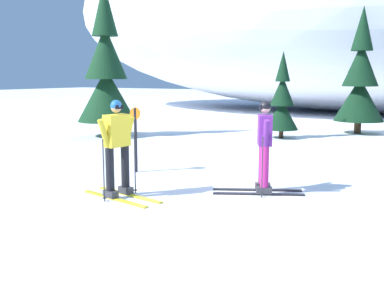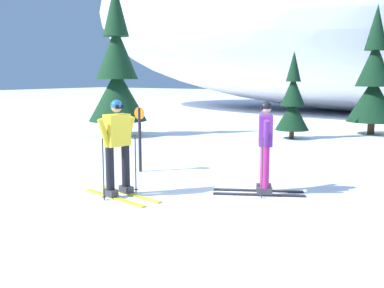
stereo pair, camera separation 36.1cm
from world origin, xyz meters
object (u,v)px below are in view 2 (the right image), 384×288
Objects in this scene: pine_tree_far_left at (117,73)px; pine_tree_left at (293,102)px; skier_purple_jacket at (265,146)px; pine_tree_center_left at (374,81)px; trail_marker_post at (140,135)px; skier_yellow_jacket at (118,146)px.

pine_tree_far_left is 6.37m from pine_tree_left.
pine_tree_left is (-2.17, 7.48, 0.38)m from skier_purple_jacket.
pine_tree_center_left is at bearing 34.32° from pine_tree_far_left.
pine_tree_far_left is 6.69m from trail_marker_post.
pine_tree_far_left is at bearing -145.68° from pine_tree_center_left.
trail_marker_post is at bearing -107.66° from pine_tree_center_left.
pine_tree_far_left is at bearing 131.59° from skier_yellow_jacket.
pine_tree_far_left is 1.80× the size of pine_tree_left.
skier_yellow_jacket is 0.32× the size of pine_tree_far_left.
trail_marker_post is (-1.03, -7.17, -0.43)m from pine_tree_left.
pine_tree_far_left is at bearing -155.30° from pine_tree_left.
pine_tree_center_left reaches higher than skier_yellow_jacket.
skier_yellow_jacket is at bearing -100.30° from pine_tree_center_left.
pine_tree_left is 7.25m from trail_marker_post.
skier_yellow_jacket is at bearing -48.41° from pine_tree_far_left.
skier_yellow_jacket is 2.14m from trail_marker_post.
pine_tree_far_left reaches higher than skier_purple_jacket.
pine_tree_far_left is (-7.88, 4.85, 1.40)m from skier_purple_jacket.
pine_tree_center_left is at bearing 52.06° from pine_tree_left.
skier_yellow_jacket reaches higher than skier_purple_jacket.
skier_yellow_jacket is 0.37× the size of pine_tree_center_left.
pine_tree_left is at bearing 24.70° from pine_tree_far_left.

